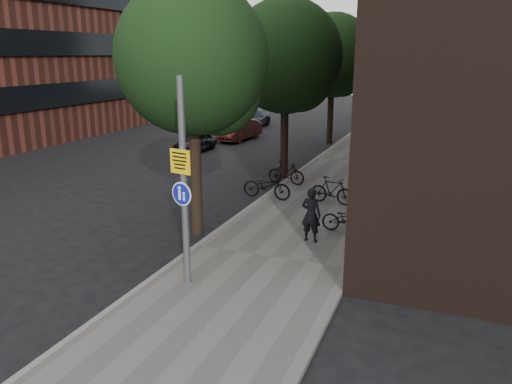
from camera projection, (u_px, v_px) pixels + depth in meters
The scene contains 15 objects.
ground at pixel (207, 317), 10.64m from camera, with size 120.00×120.00×0.00m, color black.
sidewalk at pixel (329, 195), 19.50m from camera, with size 4.50×60.00×0.12m, color #5E5C57.
curb_edge at pixel (274, 190), 20.29m from camera, with size 0.15×60.00×0.13m, color slate.
street_tree_near at pixel (197, 65), 14.32m from camera, with size 4.40×4.40×7.50m.
street_tree_mid at pixel (288, 61), 21.94m from camera, with size 5.00×5.00×7.80m.
street_tree_far at pixel (334, 59), 30.00m from camera, with size 5.00×5.00×7.80m.
signpost at pixel (184, 183), 11.38m from camera, with size 0.56×0.16×4.84m.
pedestrian at pixel (311, 215), 14.39m from camera, with size 0.59×0.39×1.62m, color black.
parked_bike_facade_near at pixel (348, 219), 15.19m from camera, with size 0.57×1.62×0.85m, color black.
parked_bike_facade_far at pixel (332, 190), 18.11m from camera, with size 0.47×1.66×1.00m, color black.
parked_bike_curb_near at pixel (267, 186), 18.76m from camera, with size 0.66×1.90×1.00m, color black.
parked_bike_curb_far at pixel (286, 173), 20.87m from camera, with size 0.46×1.63×0.98m, color black.
parked_car_near at pixel (196, 142), 28.41m from camera, with size 1.36×3.37×1.15m, color black.
parked_car_mid at pixel (239, 130), 32.16m from camera, with size 1.39×3.98×1.31m, color #532017.
parked_car_far at pixel (254, 118), 38.00m from camera, with size 1.84×4.52×1.31m, color #1C2032.
Camera 1 is at (4.48, -8.48, 5.42)m, focal length 35.00 mm.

